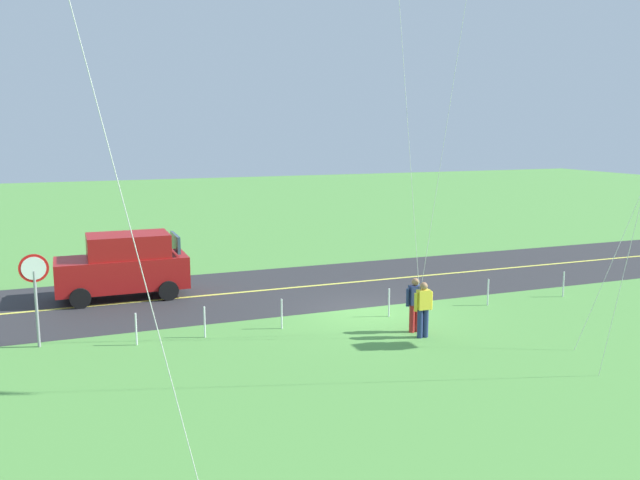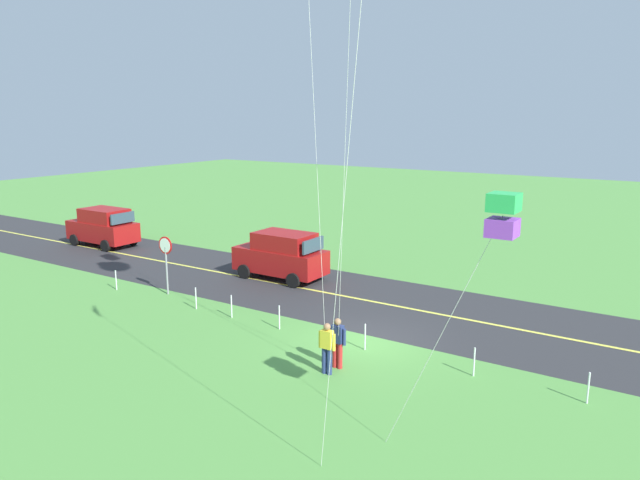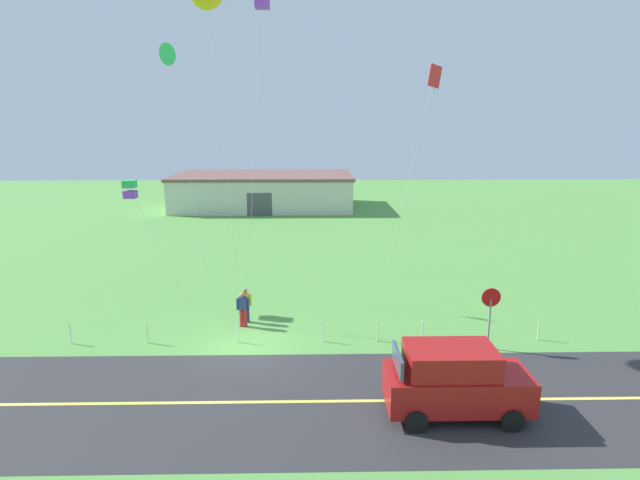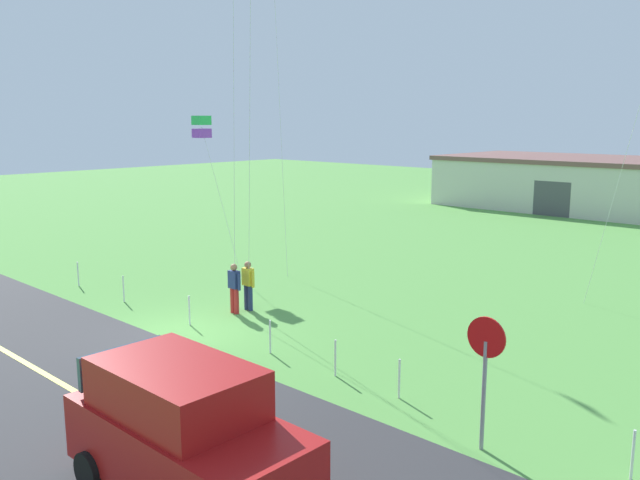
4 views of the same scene
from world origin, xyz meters
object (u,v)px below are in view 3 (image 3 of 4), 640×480
Objects in this scene: car_suv_foreground at (455,380)px; person_adult_companion at (245,304)px; person_adult_near at (243,308)px; stop_sign at (490,306)px; kite_pink_drift at (434,81)px; warehouse_distant at (264,191)px; kite_yellow_high at (130,189)px; kite_green_far at (169,55)px.

car_suv_foreground is 2.75× the size of person_adult_companion.
car_suv_foreground reaches higher than person_adult_near.
stop_sign reaches higher than person_adult_near.
kite_pink_drift reaches higher than person_adult_near.
warehouse_distant reaches higher than person_adult_near.
person_adult_companion is 7.94m from kite_yellow_high.
person_adult_near is 0.26× the size of kite_yellow_high.
car_suv_foreground is 0.24× the size of warehouse_distant.
car_suv_foreground is 2.75× the size of person_adult_near.
stop_sign is at bearing -71.05° from warehouse_distant.
kite_yellow_high is (-5.68, 2.63, 4.88)m from person_adult_companion.
stop_sign is at bearing 93.40° from person_adult_near.
stop_sign is 10.58m from person_adult_companion.
person_adult_near is 0.13× the size of kite_pink_drift.
kite_yellow_high is at bearing -69.97° from person_adult_companion.
kite_yellow_high reaches higher than warehouse_distant.
stop_sign is at bearing 118.15° from person_adult_companion.
car_suv_foreground is 10.72m from person_adult_companion.
person_adult_near and person_adult_companion have the same top height.
kite_green_far is at bearing -94.63° from warehouse_distant.
stop_sign is 10.48m from person_adult_near.
car_suv_foreground is at bearing -76.78° from warehouse_distant.
kite_pink_drift reaches higher than kite_yellow_high.
kite_yellow_high is (-15.77, 5.67, 3.95)m from stop_sign.
person_adult_companion is at bearing 163.25° from stop_sign.
kite_green_far reaches higher than warehouse_distant.
kite_pink_drift is at bearing 172.75° from person_adult_companion.
kite_yellow_high is at bearing -162.02° from kite_pink_drift.
kite_green_far is (-11.47, 12.79, 10.98)m from car_suv_foreground.
kite_yellow_high is at bearing -102.09° from person_adult_near.
car_suv_foreground is at bearing -48.11° from kite_green_far.
stop_sign is 17.22m from kite_yellow_high.
stop_sign is at bearing 60.32° from car_suv_foreground.
warehouse_distant is (-1.85, 32.40, 0.89)m from person_adult_near.
kite_green_far is (-4.06, 5.05, 11.27)m from person_adult_companion.
kite_green_far is (-4.02, 5.59, 11.27)m from person_adult_near.
kite_pink_drift is 28.48m from warehouse_distant.
warehouse_distant is at bearing 108.95° from stop_sign.
person_adult_near is at bearing -86.74° from warehouse_distant.
kite_pink_drift is (15.57, 5.05, 5.38)m from kite_yellow_high.
person_adult_companion is at bearing -51.24° from kite_green_far.
kite_yellow_high is 29.74m from warehouse_distant.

